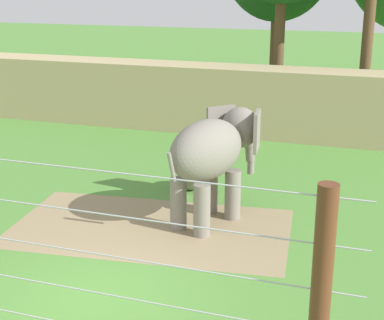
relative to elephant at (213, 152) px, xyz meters
The scene contains 5 objects.
ground_plane 4.82m from the elephant, 104.34° to the right, with size 120.00×120.00×0.00m, color #518938.
dirt_patch 2.36m from the elephant, 142.37° to the right, with size 6.62×3.66×0.01m, color #937F5B.
embankment_wall 8.62m from the elephant, 97.42° to the left, with size 36.00×1.80×2.55m, color tan.
elephant is the anchor object (origin of this frame).
enrichment_ball 2.60m from the elephant, 122.29° to the left, with size 0.79×0.79×0.79m, color gray.
Camera 1 is at (4.97, -8.53, 5.74)m, focal length 54.64 mm.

